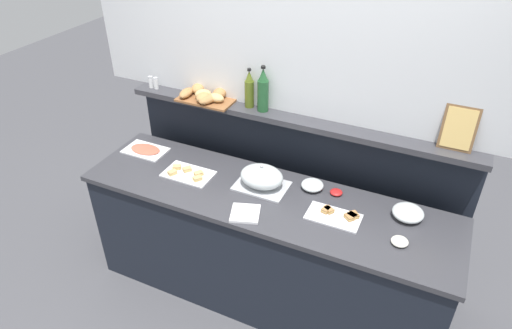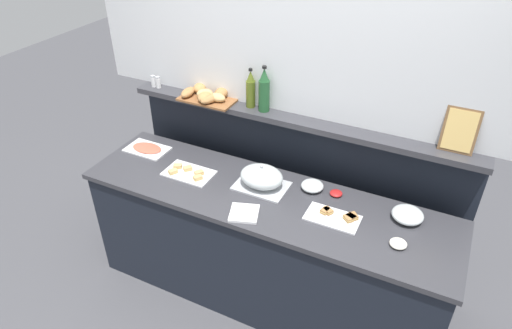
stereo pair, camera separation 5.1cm
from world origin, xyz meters
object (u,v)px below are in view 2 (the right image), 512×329
Objects in this scene: salt_shaker at (153,81)px; bread_basket at (207,95)px; sandwich_platter_front at (335,217)px; condiment_bowl_dark at (336,193)px; napkin_stack at (244,213)px; cold_cuts_platter at (147,149)px; glass_bowl_large at (312,186)px; serving_cloche at (262,178)px; glass_bowl_medium at (408,215)px; framed_picture at (460,130)px; pepper_shaker at (158,82)px; condiment_bowl_teal at (398,244)px; wine_bottle_green at (264,91)px; olive_oil_bottle at (251,90)px; sandwich_platter_side at (188,172)px.

salt_shaker is 0.48m from bread_basket.
sandwich_platter_front is 3.98× the size of condiment_bowl_dark.
condiment_bowl_dark is 0.61m from napkin_stack.
glass_bowl_large reaches higher than cold_cuts_platter.
serving_cloche is (0.95, -0.04, 0.06)m from cold_cuts_platter.
glass_bowl_medium is (0.61, -0.03, 0.01)m from glass_bowl_large.
salt_shaker is (-1.09, 0.64, 0.39)m from napkin_stack.
glass_bowl_large is 0.99m from bread_basket.
bread_basket is at bearing 38.10° from cold_cuts_platter.
framed_picture is (1.65, 0.06, 0.10)m from bread_basket.
glass_bowl_medium is at bearing -9.16° from bread_basket.
glass_bowl_large is at bearing 136.99° from sandwich_platter_front.
glass_bowl_large is 0.54× the size of framed_picture.
condiment_bowl_teal is at bearing -14.66° from pepper_shaker.
condiment_bowl_dark is 0.20× the size of bread_basket.
condiment_bowl_dark is (-0.45, 0.04, -0.02)m from glass_bowl_medium.
salt_shaker reaches higher than bread_basket.
wine_bottle_green reaches higher than cold_cuts_platter.
salt_shaker is at bearing 110.22° from cold_cuts_platter.
framed_picture is at bearing 22.84° from condiment_bowl_dark.
pepper_shaker reaches higher than glass_bowl_medium.
olive_oil_bottle reaches higher than condiment_bowl_teal.
napkin_stack is (-0.28, -0.42, -0.02)m from glass_bowl_large.
pepper_shaker is at bearing 171.75° from condiment_bowl_dark.
wine_bottle_green is 1.18× the size of framed_picture.
sandwich_platter_side reaches higher than napkin_stack.
pepper_shaker is at bearing 161.34° from serving_cloche.
wine_bottle_green is at bearing 105.60° from napkin_stack.
glass_bowl_medium reaches higher than napkin_stack.
glass_bowl_medium is 1.56m from bread_basket.
sandwich_platter_front is 1.20× the size of framed_picture.
olive_oil_bottle reaches higher than glass_bowl_large.
glass_bowl_medium is 2.13× the size of pepper_shaker.
wine_bottle_green is 0.79× the size of bread_basket.
framed_picture is at bearing 19.79° from serving_cloche.
cold_cuts_platter is 0.95m from serving_cloche.
glass_bowl_medium reaches higher than sandwich_platter_side.
wine_bottle_green is at bearing 159.99° from condiment_bowl_dark.
condiment_bowl_dark is (-0.45, 0.29, -0.00)m from condiment_bowl_teal.
wine_bottle_green is (-0.15, 0.35, 0.43)m from serving_cloche.
condiment_bowl_dark is at bearing -8.02° from salt_shaker.
framed_picture is (2.02, 0.34, 0.48)m from cold_cuts_platter.
framed_picture is at bearing 41.41° from sandwich_platter_front.
serving_cloche is 0.61m from olive_oil_bottle.
glass_bowl_large is at bearing 21.31° from serving_cloche.
framed_picture is at bearing 19.16° from glass_bowl_large.
glass_bowl_large is at bearing -9.65° from pepper_shaker.
sandwich_platter_front is 1.03× the size of cold_cuts_platter.
sandwich_platter_side is at bearing -165.91° from glass_bowl_large.
cold_cuts_platter is 0.98× the size of wine_bottle_green.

